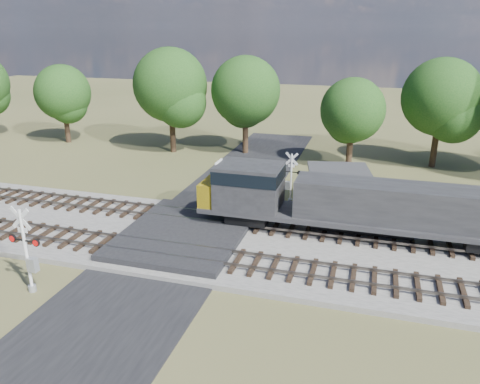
% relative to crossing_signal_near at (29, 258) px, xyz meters
% --- Properties ---
extents(ground, '(160.00, 160.00, 0.00)m').
position_rel_crossing_signal_near_xyz_m(ground, '(4.72, 7.01, -1.82)').
color(ground, '#4A4E29').
rests_on(ground, ground).
extents(ballast_bed, '(140.00, 10.00, 0.30)m').
position_rel_crossing_signal_near_xyz_m(ballast_bed, '(14.72, 7.51, -1.67)').
color(ballast_bed, gray).
rests_on(ballast_bed, ground).
extents(road, '(7.00, 60.00, 0.08)m').
position_rel_crossing_signal_near_xyz_m(road, '(4.72, 7.01, -1.78)').
color(road, black).
rests_on(road, ground).
extents(crossing_panel, '(7.00, 9.00, 0.62)m').
position_rel_crossing_signal_near_xyz_m(crossing_panel, '(4.72, 7.51, -1.50)').
color(crossing_panel, '#262628').
rests_on(crossing_panel, ground).
extents(track_near, '(140.00, 2.60, 0.33)m').
position_rel_crossing_signal_near_xyz_m(track_near, '(7.84, 5.01, -1.40)').
color(track_near, black).
rests_on(track_near, ballast_bed).
extents(track_far, '(140.00, 2.60, 0.33)m').
position_rel_crossing_signal_near_xyz_m(track_far, '(7.84, 10.01, -1.40)').
color(track_far, black).
rests_on(track_far, ballast_bed).
extents(crossing_signal_near, '(1.76, 0.38, 4.37)m').
position_rel_crossing_signal_near_xyz_m(crossing_signal_near, '(0.00, 0.00, 0.00)').
color(crossing_signal_near, silver).
rests_on(crossing_signal_near, ground).
extents(crossing_signal_far, '(1.51, 0.35, 3.76)m').
position_rel_crossing_signal_near_xyz_m(crossing_signal_far, '(9.57, 15.39, -0.25)').
color(crossing_signal_far, silver).
rests_on(crossing_signal_far, ground).
extents(equipment_shed, '(4.84, 4.84, 2.81)m').
position_rel_crossing_signal_near_xyz_m(equipment_shed, '(12.98, 15.20, -0.39)').
color(equipment_shed, '#4A2E1F').
rests_on(equipment_shed, ground).
extents(treeline, '(83.80, 12.12, 11.95)m').
position_rel_crossing_signal_near_xyz_m(treeline, '(17.90, 26.97, 4.94)').
color(treeline, black).
rests_on(treeline, ground).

